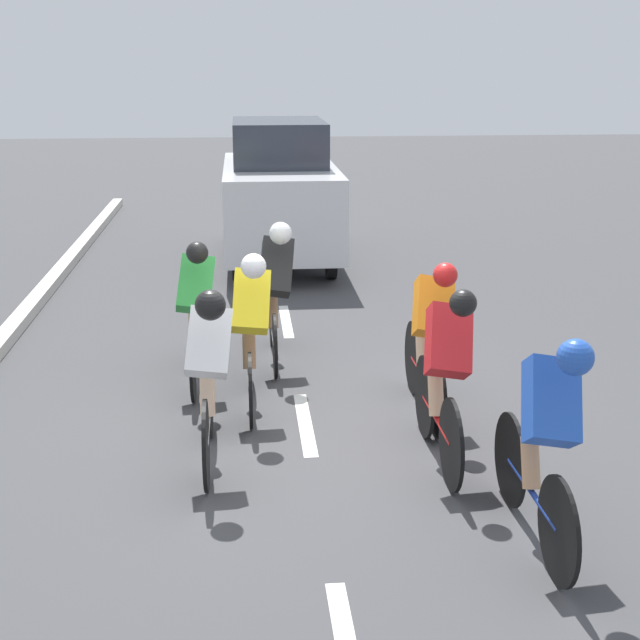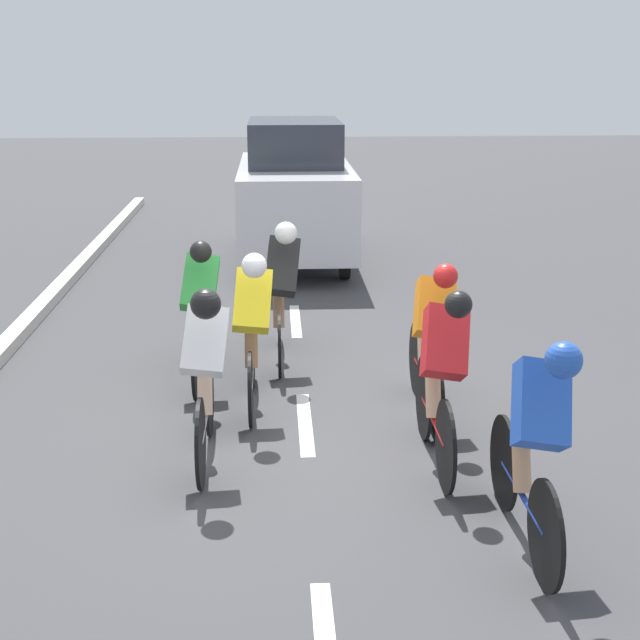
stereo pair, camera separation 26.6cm
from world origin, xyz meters
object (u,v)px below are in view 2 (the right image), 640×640
cyclist_yellow (252,326)px  cyclist_blue (536,438)px  cyclist_black (281,287)px  cyclist_red (441,374)px  cyclist_green (200,308)px  cyclist_orange (431,337)px  support_car (295,193)px  cyclist_white (205,370)px

cyclist_yellow → cyclist_blue: (-1.84, 2.57, -0.00)m
cyclist_black → cyclist_red: bearing=114.9°
cyclist_green → cyclist_orange: (-2.09, 0.99, -0.01)m
cyclist_orange → support_car: support_car is taller
cyclist_green → cyclist_blue: (-2.36, 3.25, 0.02)m
cyclist_blue → cyclist_red: bearing=-73.8°
cyclist_white → support_car: bearing=-96.9°
support_car → cyclist_orange: bearing=99.0°
cyclist_green → cyclist_orange: 2.31m
support_car → cyclist_blue: bearing=98.4°
cyclist_orange → support_car: (1.02, -6.48, 0.33)m
cyclist_black → support_car: size_ratio=0.44×
cyclist_white → cyclist_blue: bearing=146.9°
cyclist_red → cyclist_blue: size_ratio=1.00×
cyclist_green → cyclist_orange: bearing=154.7°
cyclist_white → cyclist_yellow: 1.19m
cyclist_blue → cyclist_orange: 2.28m
cyclist_green → cyclist_white: size_ratio=1.01×
cyclist_black → cyclist_blue: (-1.57, 3.84, -0.03)m
cyclist_red → cyclist_orange: bearing=-95.5°
cyclist_yellow → support_car: support_car is taller
cyclist_green → cyclist_red: bearing=135.2°
cyclist_blue → cyclist_orange: (0.27, -2.26, -0.04)m
cyclist_green → cyclist_blue: size_ratio=1.00×
cyclist_yellow → support_car: (-0.54, -6.17, 0.30)m
cyclist_white → cyclist_orange: cyclist_white is taller
cyclist_black → support_car: 4.91m
cyclist_orange → cyclist_green: bearing=-25.3°
cyclist_red → cyclist_blue: 1.32m
cyclist_green → cyclist_black: (-0.79, -0.60, 0.05)m
cyclist_black → cyclist_blue: size_ratio=1.01×
cyclist_red → cyclist_orange: (-0.10, -0.99, -0.01)m
cyclist_red → cyclist_yellow: 1.96m
cyclist_green → cyclist_orange: cyclist_green is taller
cyclist_green → cyclist_black: bearing=-143.2°
cyclist_red → cyclist_black: size_ratio=0.99×
cyclist_red → cyclist_yellow: cyclist_yellow is taller
cyclist_white → support_car: (-0.89, -7.31, 0.31)m
cyclist_white → cyclist_yellow: cyclist_yellow is taller
cyclist_orange → support_car: 6.57m
cyclist_green → support_car: bearing=-101.0°
cyclist_red → cyclist_blue: (-0.37, 1.27, 0.02)m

